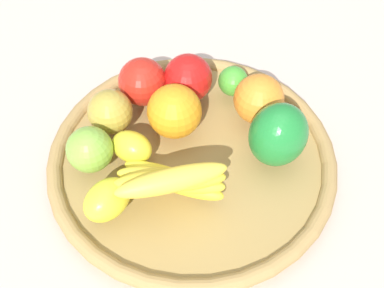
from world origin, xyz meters
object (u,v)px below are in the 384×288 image
(bell_pepper, at_px, (278,135))
(lemon_1, at_px, (132,147))
(lemon_0, at_px, (107,200))
(orange_0, at_px, (174,111))
(lime_0, at_px, (233,81))
(apple_3, at_px, (142,82))
(apple_1, at_px, (188,78))
(banana_bunch, at_px, (171,180))
(orange_1, at_px, (259,99))
(apple_0, at_px, (90,150))
(apple_2, at_px, (110,112))

(bell_pepper, xyz_separation_m, lemon_1, (-0.20, -0.06, -0.03))
(lemon_0, bearing_deg, orange_0, 74.97)
(lime_0, bearing_deg, apple_3, -157.83)
(bell_pepper, height_order, lemon_1, bell_pepper)
(apple_1, xyz_separation_m, orange_0, (0.00, -0.08, 0.00))
(lemon_0, height_order, lemon_1, lemon_0)
(banana_bunch, height_order, lemon_1, banana_bunch)
(apple_3, distance_m, orange_1, 0.18)
(apple_1, distance_m, lime_0, 0.08)
(banana_bunch, xyz_separation_m, apple_0, (-0.13, 0.02, -0.00))
(apple_2, distance_m, lemon_0, 0.15)
(apple_0, xyz_separation_m, apple_1, (0.10, 0.17, 0.01))
(lemon_1, bearing_deg, orange_0, 56.87)
(lemon_0, bearing_deg, apple_3, 96.56)
(apple_2, height_order, apple_3, apple_3)
(apple_1, distance_m, apple_3, 0.07)
(apple_1, bearing_deg, apple_3, -158.26)
(apple_2, relative_size, lemon_0, 0.97)
(bell_pepper, distance_m, apple_0, 0.27)
(apple_2, xyz_separation_m, lemon_0, (0.05, -0.14, -0.01))
(lemon_1, height_order, apple_3, apple_3)
(lemon_1, xyz_separation_m, orange_0, (0.04, 0.07, 0.02))
(orange_0, bearing_deg, lemon_1, -123.13)
(apple_0, bearing_deg, apple_3, 79.01)
(banana_bunch, height_order, apple_2, banana_bunch)
(bell_pepper, relative_size, apple_2, 1.46)
(apple_3, bearing_deg, banana_bunch, -59.08)
(apple_2, xyz_separation_m, lemon_1, (0.05, -0.05, -0.01))
(banana_bunch, bearing_deg, bell_pepper, 40.67)
(apple_0, bearing_deg, orange_1, 36.63)
(lemon_0, xyz_separation_m, orange_0, (0.04, 0.16, 0.02))
(apple_1, xyz_separation_m, apple_3, (-0.07, -0.03, -0.00))
(banana_bunch, distance_m, lemon_0, 0.09)
(bell_pepper, bearing_deg, apple_0, 147.87)
(bell_pepper, xyz_separation_m, apple_2, (-0.25, -0.01, -0.02))
(lime_0, relative_size, lemon_0, 0.69)
(bell_pepper, xyz_separation_m, lemon_0, (-0.20, -0.15, -0.02))
(banana_bunch, height_order, apple_1, apple_1)
(bell_pepper, bearing_deg, banana_bunch, 169.70)
(apple_0, xyz_separation_m, apple_2, (0.00, 0.08, 0.00))
(apple_2, relative_size, lemon_1, 1.10)
(lime_0, height_order, lemon_0, lemon_0)
(banana_bunch, distance_m, bell_pepper, 0.17)
(apple_3, bearing_deg, orange_1, 3.95)
(lime_0, xyz_separation_m, apple_2, (-0.16, -0.13, 0.01))
(bell_pepper, bearing_deg, lemon_1, 145.13)
(lime_0, bearing_deg, apple_0, -129.21)
(lemon_1, bearing_deg, banana_bunch, -33.17)
(apple_1, height_order, lemon_1, apple_1)
(apple_1, relative_size, lime_0, 1.59)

